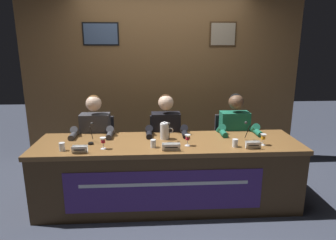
{
  "coord_description": "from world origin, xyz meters",
  "views": [
    {
      "loc": [
        -0.19,
        -3.16,
        1.82
      ],
      "look_at": [
        0.0,
        0.0,
        1.0
      ],
      "focal_mm": 31.87,
      "sensor_mm": 36.0,
      "label": 1
    }
  ],
  "objects_px": {
    "chair_right": "(230,149)",
    "nameplate_right": "(253,145)",
    "water_cup_center": "(153,144)",
    "water_pitcher_central": "(165,131)",
    "water_cup_left": "(62,147)",
    "panelist_right": "(236,134)",
    "juice_glass_right": "(263,137)",
    "microphone_left": "(91,137)",
    "microphone_center": "(170,137)",
    "water_cup_right": "(235,143)",
    "panelist_center": "(166,136)",
    "juice_glass_center": "(188,138)",
    "panelist_left": "(95,137)",
    "nameplate_left": "(80,149)",
    "microphone_right": "(248,136)",
    "nameplate_center": "(171,147)",
    "chair_center": "(165,151)",
    "conference_table": "(168,166)",
    "juice_glass_left": "(103,141)",
    "chair_left": "(99,152)"
  },
  "relations": [
    {
      "from": "nameplate_left",
      "to": "panelist_right",
      "type": "height_order",
      "value": "panelist_right"
    },
    {
      "from": "water_cup_center",
      "to": "chair_right",
      "type": "height_order",
      "value": "chair_right"
    },
    {
      "from": "chair_center",
      "to": "juice_glass_right",
      "type": "relative_size",
      "value": 7.1
    },
    {
      "from": "microphone_left",
      "to": "nameplate_right",
      "type": "bearing_deg",
      "value": -9.21
    },
    {
      "from": "water_cup_left",
      "to": "panelist_center",
      "type": "distance_m",
      "value": 1.26
    },
    {
      "from": "nameplate_left",
      "to": "panelist_right",
      "type": "relative_size",
      "value": 0.13
    },
    {
      "from": "water_cup_left",
      "to": "chair_center",
      "type": "relative_size",
      "value": 0.1
    },
    {
      "from": "water_cup_left",
      "to": "juice_glass_right",
      "type": "height_order",
      "value": "juice_glass_right"
    },
    {
      "from": "juice_glass_right",
      "to": "microphone_right",
      "type": "distance_m",
      "value": 0.17
    },
    {
      "from": "nameplate_left",
      "to": "chair_center",
      "type": "xyz_separation_m",
      "value": [
        0.9,
        0.89,
        -0.37
      ]
    },
    {
      "from": "water_cup_right",
      "to": "panelist_left",
      "type": "bearing_deg",
      "value": 159.36
    },
    {
      "from": "water_cup_center",
      "to": "juice_glass_right",
      "type": "xyz_separation_m",
      "value": [
        1.18,
        0.01,
        0.05
      ]
    },
    {
      "from": "water_cup_right",
      "to": "water_pitcher_central",
      "type": "relative_size",
      "value": 0.4
    },
    {
      "from": "water_cup_left",
      "to": "panelist_right",
      "type": "relative_size",
      "value": 0.07
    },
    {
      "from": "microphone_center",
      "to": "panelist_right",
      "type": "xyz_separation_m",
      "value": [
        0.87,
        0.44,
        -0.12
      ]
    },
    {
      "from": "water_cup_left",
      "to": "microphone_center",
      "type": "distance_m",
      "value": 1.13
    },
    {
      "from": "microphone_center",
      "to": "juice_glass_right",
      "type": "bearing_deg",
      "value": -6.54
    },
    {
      "from": "conference_table",
      "to": "microphone_center",
      "type": "height_order",
      "value": "microphone_center"
    },
    {
      "from": "juice_glass_right",
      "to": "water_cup_right",
      "type": "distance_m",
      "value": 0.32
    },
    {
      "from": "microphone_center",
      "to": "juice_glass_right",
      "type": "distance_m",
      "value": 1.01
    },
    {
      "from": "panelist_right",
      "to": "water_cup_right",
      "type": "relative_size",
      "value": 14.21
    },
    {
      "from": "water_cup_center",
      "to": "juice_glass_right",
      "type": "height_order",
      "value": "juice_glass_right"
    },
    {
      "from": "water_pitcher_central",
      "to": "microphone_left",
      "type": "bearing_deg",
      "value": -173.05
    },
    {
      "from": "panelist_left",
      "to": "chair_right",
      "type": "xyz_separation_m",
      "value": [
        1.76,
        0.2,
        -0.28
      ]
    },
    {
      "from": "chair_right",
      "to": "panelist_right",
      "type": "distance_m",
      "value": 0.34
    },
    {
      "from": "nameplate_right",
      "to": "chair_right",
      "type": "bearing_deg",
      "value": 89.55
    },
    {
      "from": "chair_right",
      "to": "nameplate_right",
      "type": "bearing_deg",
      "value": -90.45
    },
    {
      "from": "juice_glass_left",
      "to": "water_cup_center",
      "type": "distance_m",
      "value": 0.52
    },
    {
      "from": "water_cup_center",
      "to": "water_pitcher_central",
      "type": "xyz_separation_m",
      "value": [
        0.13,
        0.28,
        0.06
      ]
    },
    {
      "from": "juice_glass_center",
      "to": "water_cup_center",
      "type": "relative_size",
      "value": 1.46
    },
    {
      "from": "juice_glass_center",
      "to": "water_cup_right",
      "type": "distance_m",
      "value": 0.51
    },
    {
      "from": "chair_left",
      "to": "panelist_left",
      "type": "distance_m",
      "value": 0.34
    },
    {
      "from": "nameplate_left",
      "to": "nameplate_right",
      "type": "bearing_deg",
      "value": 0.97
    },
    {
      "from": "water_cup_left",
      "to": "nameplate_center",
      "type": "xyz_separation_m",
      "value": [
        1.11,
        -0.06,
        0.0
      ]
    },
    {
      "from": "nameplate_left",
      "to": "water_cup_right",
      "type": "bearing_deg",
      "value": 3.35
    },
    {
      "from": "juice_glass_right",
      "to": "water_pitcher_central",
      "type": "xyz_separation_m",
      "value": [
        -1.05,
        0.28,
        0.01
      ]
    },
    {
      "from": "chair_left",
      "to": "juice_glass_left",
      "type": "xyz_separation_m",
      "value": [
        0.19,
        -0.78,
        0.41
      ]
    },
    {
      "from": "microphone_center",
      "to": "chair_right",
      "type": "height_order",
      "value": "microphone_center"
    },
    {
      "from": "conference_table",
      "to": "chair_right",
      "type": "xyz_separation_m",
      "value": [
        0.88,
        0.69,
        -0.08
      ]
    },
    {
      "from": "water_cup_center",
      "to": "microphone_right",
      "type": "distance_m",
      "value": 1.06
    },
    {
      "from": "nameplate_center",
      "to": "microphone_right",
      "type": "distance_m",
      "value": 0.9
    },
    {
      "from": "panelist_center",
      "to": "juice_glass_center",
      "type": "distance_m",
      "value": 0.58
    },
    {
      "from": "juice_glass_right",
      "to": "microphone_left",
      "type": "bearing_deg",
      "value": 174.59
    },
    {
      "from": "water_cup_left",
      "to": "panelist_center",
      "type": "relative_size",
      "value": 0.07
    },
    {
      "from": "chair_right",
      "to": "water_cup_right",
      "type": "height_order",
      "value": "chair_right"
    },
    {
      "from": "panelist_right",
      "to": "panelist_left",
      "type": "bearing_deg",
      "value": 180.0
    },
    {
      "from": "microphone_center",
      "to": "conference_table",
      "type": "bearing_deg",
      "value": -106.7
    },
    {
      "from": "microphone_left",
      "to": "water_cup_center",
      "type": "bearing_deg",
      "value": -14.99
    },
    {
      "from": "panelist_left",
      "to": "nameplate_left",
      "type": "distance_m",
      "value": 0.7
    },
    {
      "from": "nameplate_center",
      "to": "water_pitcher_central",
      "type": "bearing_deg",
      "value": 97.2
    }
  ]
}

